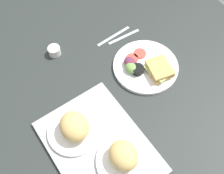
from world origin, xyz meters
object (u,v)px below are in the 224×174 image
Objects in this scene: serving_tray at (99,147)px; plate_with_salad at (146,67)px; bread_plate_far at (74,128)px; bread_plate_near at (124,158)px; espresso_cup at (54,51)px; knife at (114,36)px; fork at (124,37)px.

plate_with_salad is (19.33, -36.23, 0.89)cm from serving_tray.
bread_plate_near is at bearing -153.70° from bread_plate_far.
plate_with_salad is 42.20cm from espresso_cup.
serving_tray is 8.04× the size of espresso_cup.
knife is (23.66, 1.59, -1.44)cm from plate_with_salad.
bread_plate_near is at bearing 57.33° from fork.
espresso_cup is at bearing -17.14° from knife.
fork is (39.99, -38.64, -0.55)cm from serving_tray.
plate_with_salad is 20.85cm from fork.
serving_tray is 49.41cm from espresso_cup.
knife is (33.33, -39.24, -5.21)cm from bread_plate_far.
espresso_cup is (39.34, -10.82, -3.46)cm from bread_plate_far.
serving_tray is at bearing 118.09° from plate_with_salad.
serving_tray is at bearing 45.94° from knife.
bread_plate_far is 40.95cm from espresso_cup.
serving_tray is 2.65× the size of fork.
plate_with_salad is at bearing -134.68° from espresso_cup.
espresso_cup is (58.44, -1.38, -2.94)cm from bread_plate_near.
espresso_cup is (29.67, 30.01, 0.31)cm from plate_with_salad.
bread_plate_near is 3.76× the size of espresso_cup.
fork is (-9.01, -32.42, -1.75)cm from espresso_cup.
bread_plate_near reaches higher than espresso_cup.
espresso_cup is (49.00, -6.22, 1.20)cm from serving_tray.
bread_plate_far reaches higher than bread_plate_near.
plate_with_salad reaches higher than fork.
fork is at bearing -54.95° from bread_plate_far.
plate_with_salad is (9.68, -40.83, -3.77)cm from bread_plate_far.
espresso_cup is 0.29× the size of knife.
bread_plate_far is (19.10, 9.44, 0.52)cm from bread_plate_near.
espresso_cup is at bearing -13.84° from fork.
bread_plate_near reaches higher than knife.
bread_plate_far is 51.75cm from knife.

